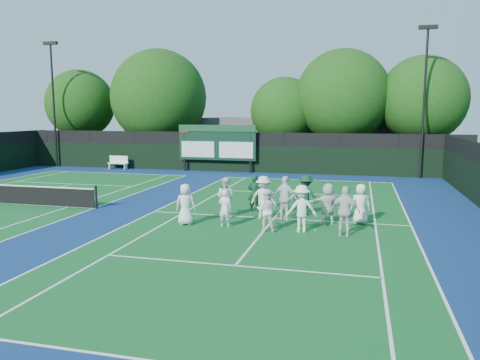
# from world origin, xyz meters

# --- Properties ---
(ground) EXTENTS (120.00, 120.00, 0.00)m
(ground) POSITION_xyz_m (0.00, 0.00, 0.00)
(ground) COLOR #13330E
(ground) RESTS_ON ground
(court_apron) EXTENTS (34.00, 32.00, 0.01)m
(court_apron) POSITION_xyz_m (-6.00, 1.00, 0.00)
(court_apron) COLOR navy
(court_apron) RESTS_ON ground
(near_court) EXTENTS (11.05, 23.85, 0.01)m
(near_court) POSITION_xyz_m (0.00, 1.00, 0.01)
(near_court) COLOR #125722
(near_court) RESTS_ON ground
(back_fence) EXTENTS (34.00, 0.08, 3.00)m
(back_fence) POSITION_xyz_m (-6.00, 16.00, 1.36)
(back_fence) COLOR black
(back_fence) RESTS_ON ground
(scoreboard) EXTENTS (6.00, 0.21, 3.55)m
(scoreboard) POSITION_xyz_m (-7.01, 15.59, 2.19)
(scoreboard) COLOR black
(scoreboard) RESTS_ON ground
(clubhouse) EXTENTS (18.00, 6.00, 4.00)m
(clubhouse) POSITION_xyz_m (-2.00, 24.00, 2.00)
(clubhouse) COLOR #535358
(clubhouse) RESTS_ON ground
(light_pole_left) EXTENTS (1.20, 0.30, 10.12)m
(light_pole_left) POSITION_xyz_m (-21.00, 15.70, 6.30)
(light_pole_left) COLOR black
(light_pole_left) RESTS_ON ground
(light_pole_right) EXTENTS (1.20, 0.30, 10.12)m
(light_pole_right) POSITION_xyz_m (7.50, 15.70, 6.30)
(light_pole_right) COLOR black
(light_pole_right) RESTS_ON ground
(bench) EXTENTS (1.70, 0.59, 1.06)m
(bench) POSITION_xyz_m (-15.15, 15.38, 0.57)
(bench) COLOR white
(bench) RESTS_ON ground
(tree_a) EXTENTS (6.07, 6.07, 8.27)m
(tree_a) POSITION_xyz_m (-20.86, 19.58, 5.07)
(tree_a) COLOR black
(tree_a) RESTS_ON ground
(tree_b) EXTENTS (8.13, 8.13, 9.81)m
(tree_b) POSITION_xyz_m (-13.23, 19.58, 5.53)
(tree_b) COLOR black
(tree_b) RESTS_ON ground
(tree_c) EXTENTS (5.43, 5.43, 7.29)m
(tree_c) POSITION_xyz_m (-2.38, 19.58, 4.43)
(tree_c) COLOR black
(tree_c) RESTS_ON ground
(tree_d) EXTENTS (7.30, 7.30, 9.33)m
(tree_d) POSITION_xyz_m (2.18, 19.58, 5.49)
(tree_d) COLOR black
(tree_d) RESTS_ON ground
(tree_e) EXTENTS (6.50, 6.50, 8.68)m
(tree_e) POSITION_xyz_m (8.00, 19.58, 5.25)
(tree_e) COLOR black
(tree_e) RESTS_ON ground
(tennis_ball_0) EXTENTS (0.07, 0.07, 0.07)m
(tennis_ball_0) POSITION_xyz_m (-2.96, -0.47, 0.03)
(tennis_ball_0) COLOR #C4E41A
(tennis_ball_0) RESTS_ON ground
(tennis_ball_3) EXTENTS (0.07, 0.07, 0.07)m
(tennis_ball_3) POSITION_xyz_m (-4.88, 2.25, 0.03)
(tennis_ball_3) COLOR #C4E41A
(tennis_ball_3) RESTS_ON ground
(tennis_ball_4) EXTENTS (0.07, 0.07, 0.07)m
(tennis_ball_4) POSITION_xyz_m (0.75, 4.47, 0.03)
(tennis_ball_4) COLOR #C4E41A
(tennis_ball_4) RESTS_ON ground
(tennis_ball_5) EXTENTS (0.07, 0.07, 0.07)m
(tennis_ball_5) POSITION_xyz_m (1.89, -0.70, 0.03)
(tennis_ball_5) COLOR #C4E41A
(tennis_ball_5) RESTS_ON ground
(player_front_0) EXTENTS (0.86, 0.61, 1.65)m
(player_front_0) POSITION_xyz_m (-3.23, -0.95, 0.83)
(player_front_0) COLOR white
(player_front_0) RESTS_ON ground
(player_front_1) EXTENTS (0.56, 0.38, 1.49)m
(player_front_1) POSITION_xyz_m (-1.61, -0.91, 0.74)
(player_front_1) COLOR white
(player_front_1) RESTS_ON ground
(player_front_2) EXTENTS (0.79, 0.62, 1.61)m
(player_front_2) POSITION_xyz_m (0.09, -1.16, 0.81)
(player_front_2) COLOR white
(player_front_2) RESTS_ON ground
(player_front_3) EXTENTS (1.30, 0.98, 1.78)m
(player_front_3) POSITION_xyz_m (1.37, -0.95, 0.89)
(player_front_3) COLOR white
(player_front_3) RESTS_ON ground
(player_front_4) EXTENTS (1.14, 0.65, 1.83)m
(player_front_4) POSITION_xyz_m (2.98, -1.14, 0.92)
(player_front_4) COLOR silver
(player_front_4) RESTS_ON ground
(player_back_0) EXTENTS (0.97, 0.83, 1.71)m
(player_back_0) POSITION_xyz_m (-2.09, 0.82, 0.86)
(player_back_0) COLOR white
(player_back_0) RESTS_ON ground
(player_back_1) EXTENTS (1.31, 0.96, 1.82)m
(player_back_1) POSITION_xyz_m (-0.44, 0.86, 0.91)
(player_back_1) COLOR silver
(player_back_1) RESTS_ON ground
(player_back_2) EXTENTS (1.17, 0.82, 1.85)m
(player_back_2) POSITION_xyz_m (0.49, 0.87, 0.93)
(player_back_2) COLOR white
(player_back_2) RESTS_ON ground
(player_back_3) EXTENTS (1.63, 1.01, 1.68)m
(player_back_3) POSITION_xyz_m (2.25, 0.53, 0.84)
(player_back_3) COLOR white
(player_back_3) RESTS_ON ground
(player_back_4) EXTENTS (0.89, 0.68, 1.62)m
(player_back_4) POSITION_xyz_m (3.51, 0.95, 0.81)
(player_back_4) COLOR white
(player_back_4) RESTS_ON ground
(coach_left) EXTENTS (0.64, 0.44, 1.68)m
(coach_left) POSITION_xyz_m (-1.11, 2.15, 0.84)
(coach_left) COLOR #0D331C
(coach_left) RESTS_ON ground
(coach_right) EXTENTS (1.26, 0.91, 1.75)m
(coach_right) POSITION_xyz_m (1.20, 2.07, 0.88)
(coach_right) COLOR #0F3821
(coach_right) RESTS_ON ground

